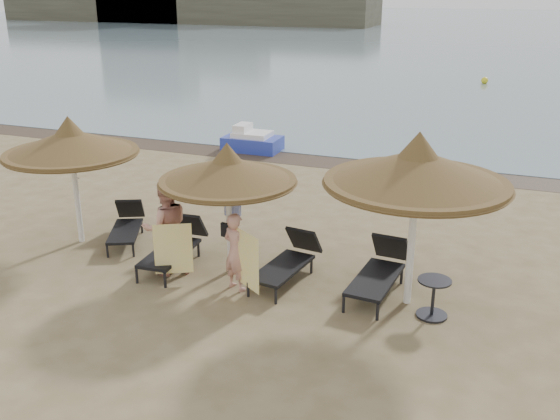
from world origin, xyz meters
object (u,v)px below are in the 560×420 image
(lounger_far_right, at_px, (380,270))
(pedal_boat, at_px, (252,141))
(palapa_left, at_px, (70,143))
(person_left, at_px, (166,220))
(person_right, at_px, (236,246))
(lounger_far_left, at_px, (127,225))
(lounger_near_left, at_px, (176,245))
(lounger_near_right, at_px, (289,260))
(palapa_center, at_px, (228,170))
(palapa_right, at_px, (417,169))
(side_table, at_px, (433,299))

(lounger_far_right, xyz_separation_m, pedal_boat, (-6.65, 9.02, -0.08))
(palapa_left, relative_size, person_left, 1.29)
(person_left, distance_m, person_right, 1.64)
(lounger_far_left, xyz_separation_m, lounger_near_left, (1.72, -0.71, 0.05))
(lounger_near_left, distance_m, person_right, 1.89)
(lounger_far_left, height_order, lounger_near_right, lounger_near_right)
(person_left, bearing_deg, pedal_boat, -117.35)
(palapa_center, distance_m, pedal_boat, 10.15)
(palapa_center, xyz_separation_m, lounger_near_right, (1.24, 0.14, -1.78))
(palapa_right, distance_m, person_left, 5.07)
(palapa_left, distance_m, person_right, 4.68)
(lounger_far_right, distance_m, pedal_boat, 11.21)
(palapa_left, xyz_separation_m, lounger_far_left, (0.94, 0.47, -1.97))
(palapa_center, distance_m, lounger_near_left, 2.17)
(lounger_far_right, bearing_deg, palapa_right, -23.25)
(side_table, bearing_deg, lounger_far_right, 148.84)
(palapa_center, bearing_deg, palapa_left, 176.93)
(person_left, bearing_deg, palapa_center, 162.74)
(lounger_near_right, distance_m, side_table, 2.98)
(lounger_near_right, xyz_separation_m, person_left, (-2.41, -0.66, 0.75))
(lounger_near_left, bearing_deg, lounger_far_left, 154.00)
(palapa_left, xyz_separation_m, side_table, (8.10, -0.59, -2.00))
(lounger_far_right, xyz_separation_m, person_left, (-4.23, -0.81, 0.73))
(palapa_left, distance_m, palapa_right, 7.60)
(pedal_boat, bearing_deg, palapa_left, -92.53)
(lounger_far_left, height_order, lounger_near_left, lounger_near_left)
(lounger_far_left, bearing_deg, palapa_center, -38.21)
(lounger_far_right, bearing_deg, pedal_boat, 130.90)
(lounger_far_left, xyz_separation_m, lounger_far_right, (6.04, -0.39, 0.05))
(palapa_right, relative_size, person_left, 1.43)
(pedal_boat, bearing_deg, palapa_right, -52.57)
(lounger_far_left, bearing_deg, lounger_near_left, -47.90)
(lounger_far_left, bearing_deg, pedal_boat, 68.62)
(person_right, bearing_deg, side_table, -155.36)
(lounger_far_left, height_order, pedal_boat, pedal_boat)
(lounger_far_right, height_order, side_table, lounger_far_right)
(side_table, height_order, pedal_boat, pedal_boat)
(person_right, bearing_deg, lounger_near_left, -0.07)
(lounger_far_right, relative_size, pedal_boat, 1.08)
(palapa_left, height_order, palapa_right, palapa_right)
(lounger_far_left, xyz_separation_m, person_left, (1.81, -1.19, 0.78))
(lounger_far_right, distance_m, person_left, 4.37)
(person_right, bearing_deg, pedal_boat, -47.75)
(pedal_boat, bearing_deg, person_left, -76.59)
(palapa_center, relative_size, lounger_near_right, 1.33)
(palapa_right, xyz_separation_m, lounger_far_left, (-6.65, 0.71, -2.23))
(lounger_near_left, xyz_separation_m, pedal_boat, (-2.32, 9.35, -0.07))
(palapa_right, height_order, lounger_near_right, palapa_right)
(palapa_left, bearing_deg, lounger_near_left, -5.24)
(palapa_right, xyz_separation_m, side_table, (0.51, -0.35, -2.27))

